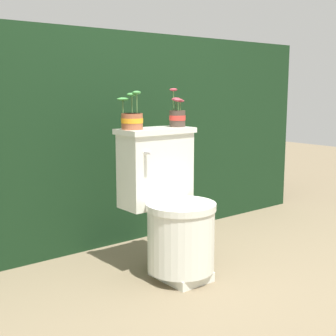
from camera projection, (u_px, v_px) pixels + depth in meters
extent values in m
plane|color=#75664C|center=(181.00, 274.00, 2.65)|extent=(12.00, 12.00, 0.00)
cube|color=black|center=(87.00, 136.00, 3.35)|extent=(3.59, 0.76, 1.41)
cube|color=silver|center=(181.00, 273.00, 2.59)|extent=(0.23, 0.31, 0.05)
cylinder|color=silver|center=(181.00, 240.00, 2.56)|extent=(0.37, 0.37, 0.34)
cylinder|color=silver|center=(181.00, 206.00, 2.53)|extent=(0.38, 0.38, 0.04)
cube|color=silver|center=(156.00, 170.00, 2.67)|extent=(0.41, 0.19, 0.42)
cube|color=silver|center=(156.00, 131.00, 2.64)|extent=(0.43, 0.22, 0.03)
cylinder|color=silver|center=(148.00, 152.00, 2.47)|extent=(0.02, 0.05, 0.02)
cylinder|color=#9E5638|center=(132.00, 121.00, 2.54)|extent=(0.12, 0.12, 0.09)
cylinder|color=orange|center=(132.00, 121.00, 2.54)|extent=(0.12, 0.12, 0.03)
cylinder|color=#332319|center=(132.00, 114.00, 2.53)|extent=(0.11, 0.11, 0.01)
cylinder|color=#4C753D|center=(132.00, 105.00, 2.54)|extent=(0.01, 0.01, 0.09)
ellipsoid|color=#387F38|center=(132.00, 95.00, 2.53)|extent=(0.06, 0.04, 0.02)
cylinder|color=#4C753D|center=(123.00, 107.00, 2.52)|extent=(0.01, 0.01, 0.07)
ellipsoid|color=#387F38|center=(123.00, 99.00, 2.51)|extent=(0.07, 0.05, 0.02)
cylinder|color=#4C753D|center=(137.00, 104.00, 2.53)|extent=(0.01, 0.01, 0.10)
ellipsoid|color=#387F38|center=(137.00, 93.00, 2.52)|extent=(0.05, 0.04, 0.02)
cylinder|color=#47382D|center=(177.00, 119.00, 2.73)|extent=(0.09, 0.09, 0.09)
cylinder|color=red|center=(177.00, 118.00, 2.72)|extent=(0.10, 0.10, 0.03)
cylinder|color=#332319|center=(177.00, 112.00, 2.72)|extent=(0.09, 0.09, 0.01)
cylinder|color=#4C753D|center=(178.00, 106.00, 2.69)|extent=(0.01, 0.01, 0.06)
ellipsoid|color=#93333D|center=(178.00, 100.00, 2.68)|extent=(0.06, 0.04, 0.02)
cylinder|color=#4C753D|center=(176.00, 105.00, 2.72)|extent=(0.01, 0.01, 0.06)
ellipsoid|color=#93333D|center=(176.00, 99.00, 2.72)|extent=(0.06, 0.04, 0.02)
cylinder|color=#4C753D|center=(180.00, 106.00, 2.72)|extent=(0.01, 0.01, 0.05)
ellipsoid|color=#93333D|center=(180.00, 101.00, 2.71)|extent=(0.05, 0.04, 0.01)
cylinder|color=#4C753D|center=(173.00, 101.00, 2.71)|extent=(0.01, 0.01, 0.11)
ellipsoid|color=#93333D|center=(173.00, 90.00, 2.70)|extent=(0.05, 0.04, 0.02)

